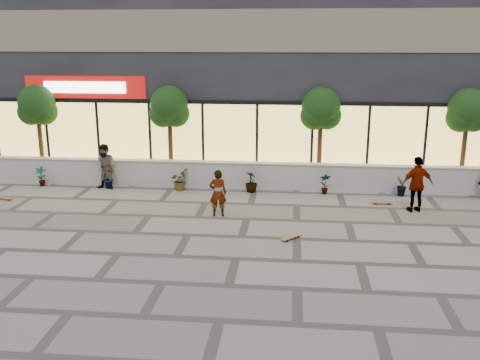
# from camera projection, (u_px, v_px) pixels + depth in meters

# --- Properties ---
(ground) EXTENTS (80.00, 80.00, 0.00)m
(ground) POSITION_uv_depth(u_px,v_px,m) (236.00, 259.00, 14.33)
(ground) COLOR gray
(ground) RESTS_ON ground
(planter_wall) EXTENTS (22.00, 0.42, 1.04)m
(planter_wall) POSITION_uv_depth(u_px,v_px,m) (255.00, 175.00, 20.92)
(planter_wall) COLOR silver
(planter_wall) RESTS_ON ground
(retail_building) EXTENTS (24.00, 9.17, 8.50)m
(retail_building) POSITION_uv_depth(u_px,v_px,m) (264.00, 70.00, 25.24)
(retail_building) COLOR #232227
(retail_building) RESTS_ON ground
(shrub_a) EXTENTS (0.43, 0.29, 0.81)m
(shrub_a) POSITION_uv_depth(u_px,v_px,m) (41.00, 176.00, 21.24)
(shrub_a) COLOR #163410
(shrub_a) RESTS_ON ground
(shrub_b) EXTENTS (0.57, 0.57, 0.81)m
(shrub_b) POSITION_uv_depth(u_px,v_px,m) (109.00, 178.00, 20.97)
(shrub_b) COLOR #163410
(shrub_b) RESTS_ON ground
(shrub_c) EXTENTS (0.68, 0.77, 0.81)m
(shrub_c) POSITION_uv_depth(u_px,v_px,m) (179.00, 180.00, 20.70)
(shrub_c) COLOR #163410
(shrub_c) RESTS_ON ground
(shrub_d) EXTENTS (0.64, 0.64, 0.81)m
(shrub_d) POSITION_uv_depth(u_px,v_px,m) (251.00, 182.00, 20.44)
(shrub_d) COLOR #163410
(shrub_d) RESTS_ON ground
(shrub_e) EXTENTS (0.46, 0.35, 0.81)m
(shrub_e) POSITION_uv_depth(u_px,v_px,m) (325.00, 184.00, 20.17)
(shrub_e) COLOR #163410
(shrub_e) RESTS_ON ground
(shrub_f) EXTENTS (0.55, 0.57, 0.81)m
(shrub_f) POSITION_uv_depth(u_px,v_px,m) (401.00, 186.00, 19.90)
(shrub_f) COLOR #163410
(shrub_f) RESTS_ON ground
(tree_west) EXTENTS (1.60, 1.50, 3.92)m
(tree_west) POSITION_uv_depth(u_px,v_px,m) (37.00, 107.00, 21.83)
(tree_west) COLOR #453018
(tree_west) RESTS_ON ground
(tree_midwest) EXTENTS (1.60, 1.50, 3.92)m
(tree_midwest) POSITION_uv_depth(u_px,v_px,m) (169.00, 109.00, 21.30)
(tree_midwest) COLOR #453018
(tree_midwest) RESTS_ON ground
(tree_mideast) EXTENTS (1.60, 1.50, 3.92)m
(tree_mideast) POSITION_uv_depth(u_px,v_px,m) (321.00, 111.00, 20.72)
(tree_mideast) COLOR #453018
(tree_mideast) RESTS_ON ground
(tree_east) EXTENTS (1.60, 1.50, 3.92)m
(tree_east) POSITION_uv_depth(u_px,v_px,m) (468.00, 113.00, 20.19)
(tree_east) COLOR #453018
(tree_east) RESTS_ON ground
(skater_center) EXTENTS (0.60, 0.41, 1.58)m
(skater_center) POSITION_uv_depth(u_px,v_px,m) (218.00, 193.00, 17.59)
(skater_center) COLOR silver
(skater_center) RESTS_ON ground
(skater_left) EXTENTS (0.94, 0.78, 1.78)m
(skater_left) POSITION_uv_depth(u_px,v_px,m) (106.00, 167.00, 20.71)
(skater_left) COLOR #898258
(skater_left) RESTS_ON ground
(skater_right_near) EXTENTS (1.20, 0.73, 1.91)m
(skater_right_near) POSITION_uv_depth(u_px,v_px,m) (417.00, 184.00, 17.99)
(skater_right_near) COLOR silver
(skater_right_near) RESTS_ON ground
(skateboard_center) EXTENTS (0.67, 0.70, 0.09)m
(skateboard_center) POSITION_uv_depth(u_px,v_px,m) (291.00, 237.00, 15.69)
(skateboard_center) COLOR olive
(skateboard_center) RESTS_ON ground
(skateboard_left) EXTENTS (0.72, 0.34, 0.08)m
(skateboard_left) POSITION_uv_depth(u_px,v_px,m) (5.00, 198.00, 19.54)
(skateboard_left) COLOR #B74A22
(skateboard_left) RESTS_ON ground
(skateboard_right_near) EXTENTS (0.74, 0.21, 0.09)m
(skateboard_right_near) POSITION_uv_depth(u_px,v_px,m) (382.00, 202.00, 18.99)
(skateboard_right_near) COLOR brown
(skateboard_right_near) RESTS_ON ground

